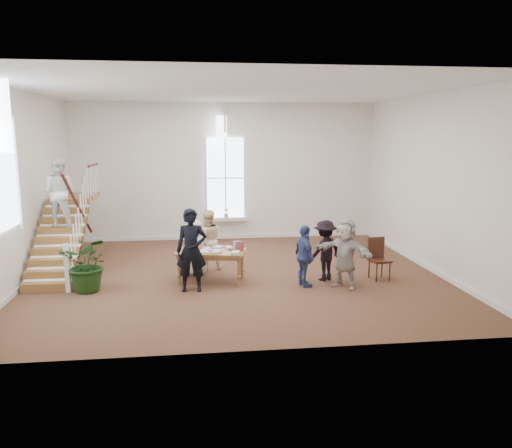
{
  "coord_description": "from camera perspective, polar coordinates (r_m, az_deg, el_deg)",
  "views": [
    {
      "loc": [
        -1.01,
        -12.07,
        3.47
      ],
      "look_at": [
        0.52,
        0.4,
        1.21
      ],
      "focal_mm": 35.0,
      "sensor_mm": 36.0,
      "label": 1
    }
  ],
  "objects": [
    {
      "name": "person_yellow",
      "position": [
        12.92,
        -5.56,
        -1.84
      ],
      "size": [
        0.86,
        0.72,
        1.57
      ],
      "primitive_type": "imported",
      "rotation": [
        0.0,
        0.0,
        3.32
      ],
      "color": "#F9D99C",
      "rests_on": "ground"
    },
    {
      "name": "elderly_woman",
      "position": [
        12.45,
        -6.87,
        -2.72
      ],
      "size": [
        0.71,
        0.48,
        1.41
      ],
      "primitive_type": "imported",
      "rotation": [
        0.0,
        0.0,
        3.09
      ],
      "color": "silver",
      "rests_on": "ground"
    },
    {
      "name": "woman_cluster_a",
      "position": [
        11.51,
        5.56,
        -3.67
      ],
      "size": [
        0.53,
        0.9,
        1.44
      ],
      "primitive_type": "imported",
      "rotation": [
        0.0,
        0.0,
        1.8
      ],
      "color": "#354480",
      "rests_on": "ground"
    },
    {
      "name": "police_officer",
      "position": [
        11.18,
        -7.38,
        -3.0
      ],
      "size": [
        0.71,
        0.5,
        1.87
      ],
      "primitive_type": "imported",
      "rotation": [
        0.0,
        0.0,
        -0.08
      ],
      "color": "black",
      "rests_on": "ground"
    },
    {
      "name": "side_chair",
      "position": [
        12.47,
        13.77,
        -3.56
      ],
      "size": [
        0.51,
        0.51,
        1.01
      ],
      "rotation": [
        0.0,
        0.0,
        0.17
      ],
      "color": "black",
      "rests_on": "ground"
    },
    {
      "name": "woman_cluster_c",
      "position": [
        11.53,
        10.16,
        -3.3
      ],
      "size": [
        1.36,
        1.44,
        1.62
      ],
      "primitive_type": "imported",
      "rotation": [
        0.0,
        0.0,
        5.44
      ],
      "color": "#BAB0A7",
      "rests_on": "ground"
    },
    {
      "name": "staircase",
      "position": [
        13.37,
        -21.38,
        1.54
      ],
      "size": [
        1.1,
        4.1,
        2.92
      ],
      "color": "brown",
      "rests_on": "ground"
    },
    {
      "name": "woman_cluster_b",
      "position": [
        12.08,
        7.88,
        -3.0
      ],
      "size": [
        1.09,
        0.94,
        1.47
      ],
      "primitive_type": "imported",
      "rotation": [
        0.0,
        0.0,
        3.66
      ],
      "color": "black",
      "rests_on": "ground"
    },
    {
      "name": "room_shell",
      "position": [
        16.77,
        -3.44,
        -0.36
      ],
      "size": [
        10.49,
        10.0,
        10.0
      ],
      "color": "white",
      "rests_on": "ground"
    },
    {
      "name": "floor_plant",
      "position": [
        11.75,
        -18.58,
        -4.32
      ],
      "size": [
        1.25,
        1.12,
        1.27
      ],
      "primitive_type": "imported",
      "rotation": [
        0.0,
        0.0,
        -0.12
      ],
      "color": "#173310",
      "rests_on": "ground"
    },
    {
      "name": "ground",
      "position": [
        12.6,
        -2.16,
        -5.8
      ],
      "size": [
        10.0,
        10.0,
        0.0
      ],
      "primitive_type": "plane",
      "color": "#4F311F",
      "rests_on": "ground"
    },
    {
      "name": "library_table",
      "position": [
        11.88,
        -5.11,
        -3.46
      ],
      "size": [
        1.75,
        1.14,
        0.82
      ],
      "rotation": [
        0.0,
        0.0,
        -0.22
      ],
      "color": "brown",
      "rests_on": "ground"
    }
  ]
}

